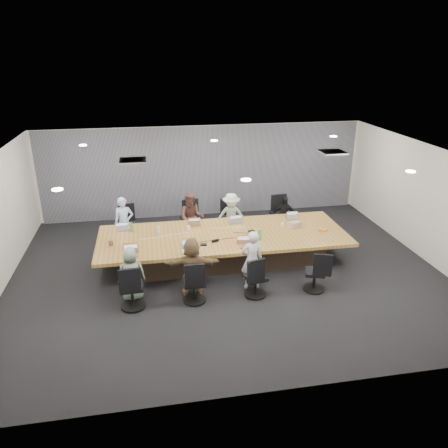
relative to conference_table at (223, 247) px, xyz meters
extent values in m
cube|color=black|center=(0.00, -0.50, -0.40)|extent=(10.00, 8.00, 0.00)
cube|color=white|center=(0.00, -0.50, 2.40)|extent=(10.00, 8.00, 0.00)
cube|color=beige|center=(0.00, 3.50, 1.00)|extent=(10.00, 0.00, 2.80)
cube|color=beige|center=(0.00, -4.50, 1.00)|extent=(10.00, 0.00, 2.80)
cube|color=beige|center=(5.00, -0.50, 1.00)|extent=(0.00, 8.00, 2.80)
cube|color=slate|center=(0.00, 3.42, 1.00)|extent=(9.80, 0.04, 2.80)
cube|color=#3B2C22|center=(0.00, 0.00, -0.07)|extent=(4.80, 1.40, 0.66)
cube|color=#A47735|center=(0.00, 0.00, 0.30)|extent=(6.00, 2.20, 0.08)
imported|color=#ADC3EC|center=(-2.41, 1.35, 0.28)|extent=(0.52, 0.36, 1.37)
cube|color=#B2B2B7|center=(-2.41, 0.80, 0.35)|extent=(0.33, 0.24, 0.02)
imported|color=brown|center=(-0.62, 1.35, 0.29)|extent=(0.76, 0.64, 1.39)
cube|color=#8C6647|center=(-0.62, 0.80, 0.35)|extent=(0.31, 0.22, 0.02)
imported|color=#ABB9A7|center=(0.46, 1.35, 0.26)|extent=(0.89, 0.57, 1.32)
cube|color=#B2B2B7|center=(0.46, 0.80, 0.35)|extent=(0.37, 0.28, 0.02)
imported|color=black|center=(1.96, 1.35, 0.18)|extent=(0.72, 0.42, 1.15)
cube|color=#B2B2B7|center=(1.96, 0.80, 0.35)|extent=(0.30, 0.21, 0.02)
imported|color=gray|center=(-2.18, -1.35, 0.19)|extent=(0.61, 0.44, 1.17)
cube|color=#8C6647|center=(-2.18, -0.80, 0.35)|extent=(0.32, 0.22, 0.02)
imported|color=brown|center=(-0.92, -1.35, 0.24)|extent=(1.22, 0.50, 1.28)
cube|color=#B2B2B7|center=(-0.92, -0.80, 0.35)|extent=(0.34, 0.25, 0.02)
imported|color=#BCBCC2|center=(0.39, -1.35, 0.27)|extent=(0.49, 0.32, 1.35)
cube|color=#8C6647|center=(0.39, -0.80, 0.35)|extent=(0.35, 0.27, 0.02)
cylinder|color=#488D55|center=(-2.19, 0.56, 0.46)|extent=(0.08, 0.08, 0.24)
cylinder|color=#488D55|center=(0.79, -0.48, 0.48)|extent=(0.10, 0.10, 0.28)
cylinder|color=silver|center=(-1.54, 0.29, 0.44)|extent=(0.08, 0.08, 0.20)
cylinder|color=white|center=(-0.80, 0.45, 0.39)|extent=(0.11, 0.11, 0.10)
cylinder|color=white|center=(1.57, 0.24, 0.39)|extent=(0.10, 0.10, 0.09)
cylinder|color=brown|center=(-2.65, -0.17, 0.40)|extent=(0.12, 0.12, 0.12)
cube|color=black|center=(-0.56, -0.54, 0.35)|extent=(0.16, 0.12, 0.03)
cube|color=black|center=(0.71, 0.05, 0.35)|extent=(0.17, 0.14, 0.03)
cube|color=black|center=(-0.26, -0.41, 0.37)|extent=(0.17, 0.10, 0.06)
cube|color=tan|center=(1.86, 0.12, 0.41)|extent=(0.31, 0.25, 0.14)
cube|color=orange|center=(2.46, -0.22, 0.36)|extent=(0.22, 0.20, 0.04)
camera|label=1|loc=(-1.71, -9.58, 4.54)|focal=35.00mm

